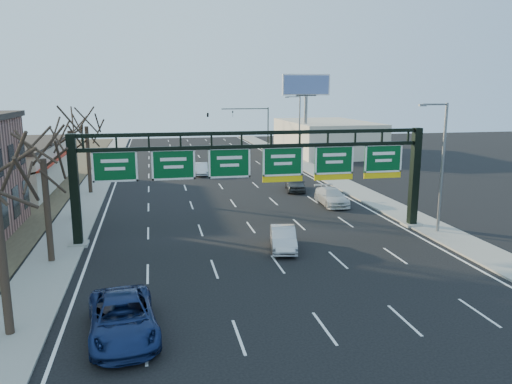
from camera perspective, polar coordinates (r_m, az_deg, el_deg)
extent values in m
plane|color=black|center=(27.22, 3.55, -9.65)|extent=(160.00, 160.00, 0.00)
cube|color=gray|center=(45.89, -19.03, -1.34)|extent=(3.00, 120.00, 0.12)
cube|color=gray|center=(49.54, 11.76, -0.01)|extent=(3.00, 120.00, 0.12)
cube|color=white|center=(46.02, -3.03, -0.74)|extent=(21.60, 120.00, 0.01)
cube|color=black|center=(33.39, -20.01, 0.11)|extent=(0.55, 0.55, 7.20)
cube|color=gray|center=(34.22, -19.61, -5.64)|extent=(1.20, 1.20, 0.20)
cube|color=black|center=(37.86, 17.65, 1.56)|extent=(0.55, 0.55, 7.20)
cube|color=gray|center=(38.59, 17.33, -3.56)|extent=(1.20, 1.20, 0.20)
cube|color=black|center=(33.25, 0.04, 6.78)|extent=(23.40, 0.25, 0.25)
cube|color=black|center=(33.34, 0.04, 5.24)|extent=(23.40, 0.25, 0.25)
cube|color=#04451C|center=(32.86, -15.83, 2.85)|extent=(2.80, 0.10, 2.00)
cube|color=#04451C|center=(32.80, -9.42, 3.12)|extent=(2.80, 0.10, 2.00)
cube|color=#04451C|center=(33.15, -3.06, 3.36)|extent=(2.80, 0.10, 2.00)
cube|color=#04451C|center=(33.89, 3.08, 3.54)|extent=(2.80, 0.10, 2.00)
cube|color=yellow|center=(34.09, 3.05, 1.51)|extent=(2.80, 0.10, 0.40)
cube|color=#04451C|center=(35.01, 8.90, 3.67)|extent=(2.80, 0.10, 2.00)
cube|color=yellow|center=(35.20, 8.84, 1.71)|extent=(2.80, 0.10, 0.40)
cube|color=#04451C|center=(36.46, 14.32, 3.77)|extent=(2.80, 0.10, 2.00)
cube|color=yellow|center=(36.64, 14.23, 1.88)|extent=(2.80, 0.10, 0.40)
cube|color=#BEB39D|center=(55.94, -26.94, 2.51)|extent=(10.00, 18.00, 4.40)
cube|color=#332B26|center=(55.67, -27.16, 4.89)|extent=(10.40, 18.40, 0.30)
cube|color=#A22010|center=(54.72, -21.85, 3.61)|extent=(1.20, 18.00, 0.40)
cube|color=#BEB39D|center=(79.45, 8.01, 6.23)|extent=(12.00, 20.00, 5.00)
cylinder|color=black|center=(22.27, -27.03, -6.72)|extent=(0.36, 0.36, 6.46)
cylinder|color=black|center=(30.78, -22.74, -1.88)|extent=(0.36, 0.36, 6.08)
cylinder|color=black|center=(40.38, -20.20, 1.91)|extent=(0.36, 0.36, 6.84)
cylinder|color=black|center=(50.22, -18.60, 3.59)|extent=(0.36, 0.36, 6.46)
cylinder|color=slate|center=(36.47, 20.52, 2.63)|extent=(0.20, 0.20, 9.00)
cylinder|color=slate|center=(35.62, 19.78, 9.60)|extent=(1.80, 0.12, 0.12)
cube|color=slate|center=(35.16, 18.51, 9.59)|extent=(0.50, 0.22, 0.15)
cylinder|color=slate|center=(67.49, 4.98, 7.16)|extent=(0.20, 0.20, 9.00)
cylinder|color=slate|center=(67.03, 4.30, 10.90)|extent=(1.80, 0.12, 0.12)
cube|color=slate|center=(66.79, 3.54, 10.87)|extent=(0.50, 0.22, 0.15)
cylinder|color=slate|center=(72.97, 5.66, 7.39)|extent=(0.50, 0.50, 9.00)
cube|color=slate|center=(72.77, 5.73, 10.92)|extent=(3.00, 0.30, 0.20)
cube|color=white|center=(72.77, 5.76, 12.10)|extent=(7.00, 0.30, 3.00)
cube|color=#546BA9|center=(72.58, 5.81, 12.10)|extent=(6.60, 0.05, 2.60)
cylinder|color=black|center=(81.82, 1.38, 7.20)|extent=(0.18, 0.18, 7.00)
cylinder|color=black|center=(80.85, -1.26, 9.49)|extent=(7.60, 0.14, 0.14)
imported|color=black|center=(80.54, -2.68, 8.90)|extent=(0.20, 0.20, 1.00)
imported|color=black|center=(80.01, -5.54, 8.84)|extent=(0.54, 0.54, 1.62)
imported|color=#122150|center=(21.53, -15.00, -13.74)|extent=(3.22, 5.97, 1.59)
imported|color=#A6A7AB|center=(31.46, 3.13, -5.31)|extent=(2.28, 4.49, 1.41)
imported|color=silver|center=(43.88, 8.63, -0.52)|extent=(2.11, 4.99, 1.44)
imported|color=#383B3D|center=(49.59, 4.50, 1.03)|extent=(2.61, 4.70, 1.51)
imported|color=silver|center=(58.95, -6.26, 2.63)|extent=(1.78, 4.29, 1.38)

